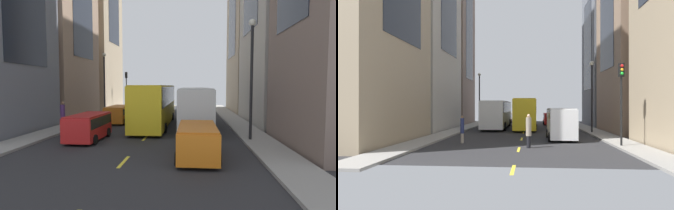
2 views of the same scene
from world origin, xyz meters
The scene contains 22 objects.
ground_plane centered at (0.00, 0.00, 0.00)m, with size 40.91×40.91×0.00m, color #28282B.
sidewalk_west centered at (-7.41, 0.00, 0.07)m, with size 2.10×44.00×0.15m, color gray.
sidewalk_east centered at (7.41, 0.00, 0.07)m, with size 2.10×44.00×0.15m, color gray.
lane_stripe_0 centered at (0.00, -21.00, 0.01)m, with size 0.16×2.00×0.01m, color yellow.
lane_stripe_1 centered at (0.00, -15.00, 0.01)m, with size 0.16×2.00×0.01m, color yellow.
lane_stripe_2 centered at (0.00, -9.00, 0.01)m, with size 0.16×2.00×0.01m, color yellow.
lane_stripe_3 centered at (0.00, -3.00, 0.01)m, with size 0.16×2.00×0.01m, color yellow.
lane_stripe_4 centered at (0.00, 3.00, 0.01)m, with size 0.16×2.00×0.01m, color yellow.
lane_stripe_5 centered at (0.00, 9.00, 0.01)m, with size 0.16×2.00×0.01m, color yellow.
lane_stripe_6 centered at (0.00, 15.00, 0.01)m, with size 0.16×2.00×0.01m, color yellow.
city_bus_white centered at (-3.43, 3.09, 2.01)m, with size 2.81×12.49×3.35m.
streetcar_yellow centered at (0.08, 2.97, 2.12)m, with size 2.70×12.89×3.59m.
delivery_van_white centered at (3.23, -9.15, 1.51)m, with size 2.25×5.00×2.58m.
car_orange_0 centered at (-3.43, 14.01, 0.96)m, with size 2.04×4.44×1.62m.
car_red_1 centered at (3.53, 10.13, 1.01)m, with size 1.95×4.25×1.71m.
car_orange_2 centered at (3.80, 1.72, 0.96)m, with size 1.97×4.27×1.62m.
pedestrian_crossing_mid centered at (-4.34, -12.02, 1.10)m, with size 0.29×0.29×2.06m.
pedestrian_waiting_curb centered at (0.62, -14.22, 1.18)m, with size 0.36×0.36×2.23m.
pedestrian_walking_far centered at (6.88, 6.84, 1.31)m, with size 0.37×0.37×2.18m.
traffic_light_near_corner centered at (6.76, -13.58, 3.98)m, with size 0.32×0.44×5.46m.
streetlamp_near centered at (-6.86, 9.65, 4.72)m, with size 0.44×0.44×7.53m.
streetlamp_far centered at (6.86, -3.47, 4.51)m, with size 0.44×0.44×7.13m.
Camera 1 is at (-3.17, 27.37, 3.53)m, focal length 29.47 mm.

